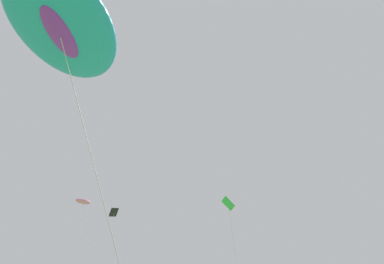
% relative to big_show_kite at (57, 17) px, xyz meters
% --- Properties ---
extents(big_show_kite, '(12.38, 7.84, 11.78)m').
position_rel_big_show_kite_xyz_m(big_show_kite, '(0.00, 0.00, 0.00)').
color(big_show_kite, '#1E8CBF').
rests_on(big_show_kite, ground).
extents(small_kite_triangle_green, '(3.12, 2.74, 13.56)m').
position_rel_big_show_kite_xyz_m(small_kite_triangle_green, '(9.67, 13.72, 1.92)').
color(small_kite_triangle_green, pink).
rests_on(small_kite_triangle_green, ground).
extents(small_kite_diamond_red, '(1.29, 1.93, 16.59)m').
position_rel_big_show_kite_xyz_m(small_kite_diamond_red, '(15.55, 18.70, 3.62)').
color(small_kite_diamond_red, black).
rests_on(small_kite_diamond_red, ground).
extents(small_kite_stunt_black, '(3.97, 1.95, 11.90)m').
position_rel_big_show_kite_xyz_m(small_kite_stunt_black, '(13.58, 5.08, -0.46)').
color(small_kite_stunt_black, green).
rests_on(small_kite_stunt_black, ground).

